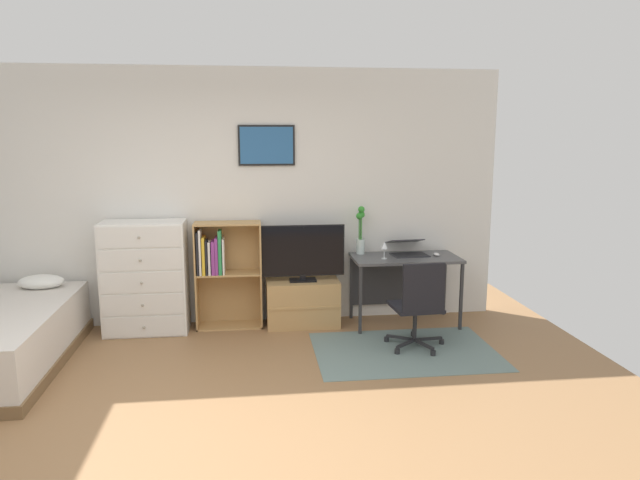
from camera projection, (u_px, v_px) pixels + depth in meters
The scene contains 13 objects.
ground_plane at pixel (200, 431), 4.00m from camera, with size 7.20×7.20×0.00m, color #936B44.
wall_back_with_posters at pixel (215, 198), 6.13m from camera, with size 6.12×0.09×2.70m.
area_rug at pixel (405, 351), 5.46m from camera, with size 1.70×1.20×0.01m, color slate.
dresser at pixel (145, 277), 5.91m from camera, with size 0.83×0.46×1.15m.
bookshelf at pixel (222, 267), 6.06m from camera, with size 0.69×0.30×1.12m.
tv_stand at pixel (303, 303), 6.18m from camera, with size 0.76×0.41×0.49m.
television at pixel (303, 253), 6.06m from camera, with size 0.88×0.16×0.60m.
desk at pixel (403, 268), 6.23m from camera, with size 1.12×0.59×0.74m.
office_chair at pixel (419, 303), 5.42m from camera, with size 0.57×0.58×0.86m.
laptop at pixel (407, 248), 6.24m from camera, with size 0.41×0.43×0.17m.
computer_mouse at pixel (436, 254), 6.17m from camera, with size 0.06×0.10×0.03m, color silver.
bamboo_vase at pixel (360, 229), 6.22m from camera, with size 0.10×0.10×0.52m.
wine_glass at pixel (384, 246), 6.00m from camera, with size 0.07×0.07×0.18m.
Camera 1 is at (0.37, -3.77, 2.01)m, focal length 32.55 mm.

